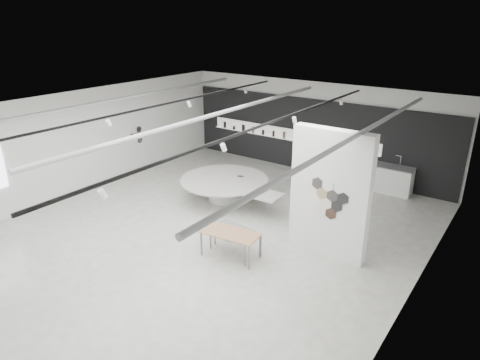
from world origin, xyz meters
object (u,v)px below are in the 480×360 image
Objects in this scene: partition_column at (330,194)px; sample_table_wood at (231,234)px; sample_table_stone at (235,232)px; display_island at (226,186)px; kitchen_counter at (388,179)px.

partition_column is 2.18× the size of sample_table_wood.
sample_table_stone is at bearing -144.40° from partition_column.
kitchen_counter is (4.50, 4.20, -0.00)m from display_island.
partition_column reaches higher than kitchen_counter.
kitchen_counter reaches higher than sample_table_wood.
partition_column is 2.90m from sample_table_wood.
sample_table_wood reaches higher than sample_table_stone.
sample_table_wood is 0.21m from sample_table_stone.
display_island is 2.51× the size of sample_table_wood.
partition_column reaches higher than sample_table_wood.
sample_table_wood is at bearing -140.62° from partition_column.
display_island reaches higher than sample_table_wood.
display_island is 3.91m from sample_table_wood.
sample_table_wood is (2.49, -3.01, 0.16)m from display_island.
kitchen_counter is at bearing 74.41° from sample_table_wood.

